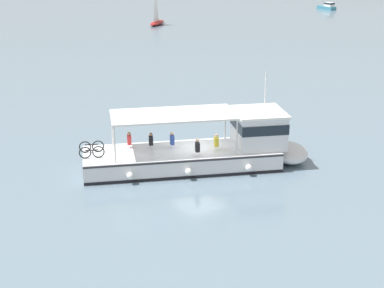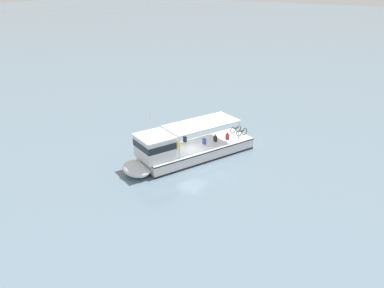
{
  "view_description": "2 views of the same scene",
  "coord_description": "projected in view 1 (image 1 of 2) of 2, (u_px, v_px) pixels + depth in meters",
  "views": [
    {
      "loc": [
        25.58,
        -17.05,
        12.28
      ],
      "look_at": [
        0.12,
        -0.52,
        1.4
      ],
      "focal_mm": 54.42,
      "sensor_mm": 36.0,
      "label": 1
    },
    {
      "loc": [
        -16.97,
        26.12,
        15.44
      ],
      "look_at": [
        0.12,
        -0.52,
        1.4
      ],
      "focal_mm": 36.07,
      "sensor_mm": 36.0,
      "label": 2
    }
  ],
  "objects": [
    {
      "name": "sailboat_near_starboard",
      "position": [
        157.0,
        21.0,
        84.93
      ],
      "size": [
        4.24,
        4.52,
        5.4
      ],
      "color": "maroon",
      "rests_on": "ground"
    },
    {
      "name": "ferry_main",
      "position": [
        210.0,
        149.0,
        32.54
      ],
      "size": [
        7.82,
        12.9,
        5.32
      ],
      "color": "silver",
      "rests_on": "ground"
    },
    {
      "name": "ground_plane",
      "position": [
        199.0,
        165.0,
        33.08
      ],
      "size": [
        400.0,
        400.0,
        0.0
      ],
      "primitive_type": "plane",
      "color": "slate"
    },
    {
      "name": "motorboat_far_left",
      "position": [
        327.0,
        6.0,
        102.7
      ],
      "size": [
        3.64,
        1.42,
        1.26
      ],
      "color": "teal",
      "rests_on": "ground"
    }
  ]
}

